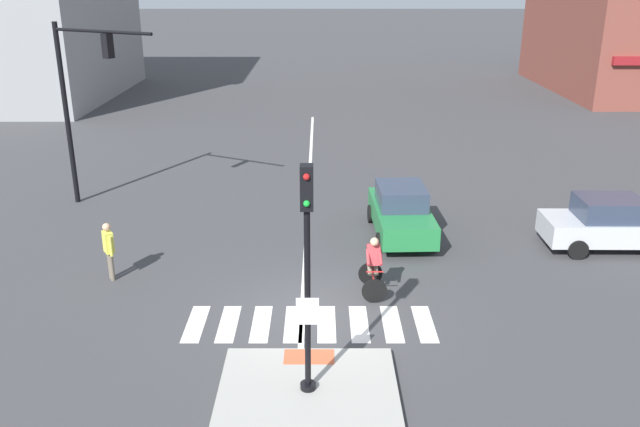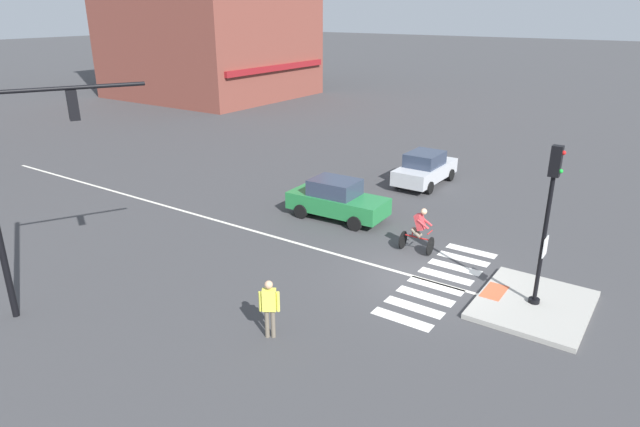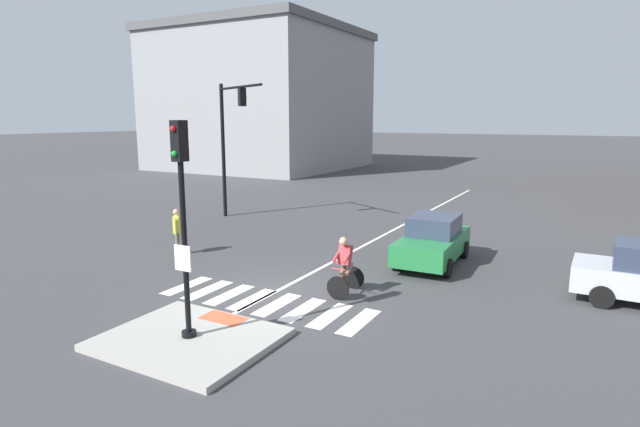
% 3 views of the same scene
% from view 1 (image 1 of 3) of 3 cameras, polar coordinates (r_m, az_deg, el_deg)
% --- Properties ---
extents(ground_plane, '(300.00, 300.00, 0.00)m').
position_cam_1_polar(ground_plane, '(16.76, -1.06, -8.60)').
color(ground_plane, '#3D3D3F').
extents(traffic_island, '(3.63, 3.02, 0.15)m').
position_cam_1_polar(traffic_island, '(13.83, -1.25, -15.11)').
color(traffic_island, '#A3A099').
rests_on(traffic_island, ground).
extents(tactile_pad_front, '(1.10, 0.60, 0.01)m').
position_cam_1_polar(tactile_pad_front, '(14.75, -1.18, -12.26)').
color(tactile_pad_front, '#DB5B38').
rests_on(tactile_pad_front, traffic_island).
extents(signal_pole, '(0.44, 0.38, 4.68)m').
position_cam_1_polar(signal_pole, '(12.38, -1.35, -4.12)').
color(signal_pole, black).
rests_on(signal_pole, traffic_island).
extents(crosswalk_stripe_a, '(0.44, 1.80, 0.01)m').
position_cam_1_polar(crosswalk_stripe_a, '(16.57, -10.90, -9.35)').
color(crosswalk_stripe_a, silver).
rests_on(crosswalk_stripe_a, ground).
extents(crosswalk_stripe_b, '(0.44, 1.80, 0.01)m').
position_cam_1_polar(crosswalk_stripe_b, '(16.44, -8.13, -9.41)').
color(crosswalk_stripe_b, silver).
rests_on(crosswalk_stripe_b, ground).
extents(crosswalk_stripe_c, '(0.44, 1.80, 0.01)m').
position_cam_1_polar(crosswalk_stripe_c, '(16.36, -5.33, -9.46)').
color(crosswalk_stripe_c, silver).
rests_on(crosswalk_stripe_c, ground).
extents(crosswalk_stripe_d, '(0.44, 1.80, 0.01)m').
position_cam_1_polar(crosswalk_stripe_d, '(16.31, -2.50, -9.49)').
color(crosswalk_stripe_d, silver).
rests_on(crosswalk_stripe_d, ground).
extents(crosswalk_stripe_e, '(0.44, 1.80, 0.01)m').
position_cam_1_polar(crosswalk_stripe_e, '(16.29, 0.34, -9.49)').
color(crosswalk_stripe_e, silver).
rests_on(crosswalk_stripe_e, ground).
extents(crosswalk_stripe_f, '(0.44, 1.80, 0.01)m').
position_cam_1_polar(crosswalk_stripe_f, '(16.32, 3.18, -9.47)').
color(crosswalk_stripe_f, silver).
rests_on(crosswalk_stripe_f, ground).
extents(crosswalk_stripe_g, '(0.44, 1.80, 0.01)m').
position_cam_1_polar(crosswalk_stripe_g, '(16.39, 5.99, -9.43)').
color(crosswalk_stripe_g, silver).
rests_on(crosswalk_stripe_g, ground).
extents(crosswalk_stripe_h, '(0.44, 1.80, 0.01)m').
position_cam_1_polar(crosswalk_stripe_h, '(16.49, 8.78, -9.36)').
color(crosswalk_stripe_h, silver).
rests_on(crosswalk_stripe_h, ground).
extents(lane_centre_line, '(0.14, 28.00, 0.01)m').
position_cam_1_polar(lane_centre_line, '(25.99, -1.21, 2.04)').
color(lane_centre_line, silver).
rests_on(lane_centre_line, ground).
extents(traffic_light_mast, '(3.88, 2.11, 6.49)m').
position_cam_1_polar(traffic_light_mast, '(24.73, -20.30, 9.94)').
color(traffic_light_mast, black).
rests_on(traffic_light_mast, ground).
extents(car_green_eastbound_mid, '(1.96, 4.16, 1.64)m').
position_cam_1_polar(car_green_eastbound_mid, '(21.40, 6.77, 0.17)').
color(car_green_eastbound_mid, '#237A3D').
rests_on(car_green_eastbound_mid, ground).
extents(car_silver_cross_right, '(4.11, 1.87, 1.64)m').
position_cam_1_polar(car_silver_cross_right, '(22.10, 23.55, -0.77)').
color(car_silver_cross_right, silver).
rests_on(car_silver_cross_right, ground).
extents(cyclist, '(0.69, 1.11, 1.68)m').
position_cam_1_polar(cyclist, '(17.35, 4.38, -4.40)').
color(cyclist, black).
rests_on(cyclist, ground).
extents(pedestrian_at_curb_left, '(0.38, 0.48, 1.67)m').
position_cam_1_polar(pedestrian_at_curb_left, '(19.01, -18.01, -2.77)').
color(pedestrian_at_curb_left, '#6B6051').
rests_on(pedestrian_at_curb_left, ground).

